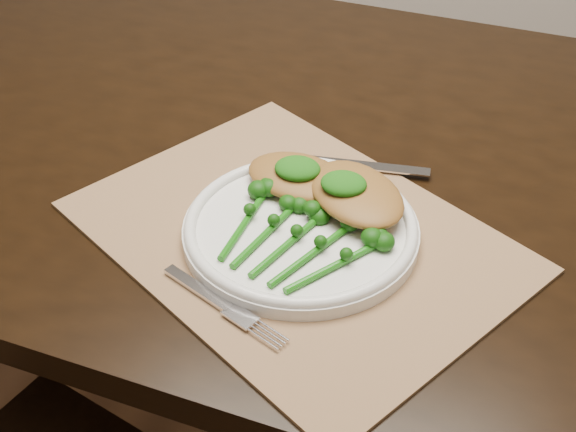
% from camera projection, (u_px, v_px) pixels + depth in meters
% --- Properties ---
extents(dining_table, '(1.72, 1.13, 0.75)m').
position_uv_depth(dining_table, '(315.00, 334.00, 1.31)').
color(dining_table, black).
rests_on(dining_table, ground).
extents(placemat, '(0.60, 0.57, 0.00)m').
position_uv_depth(placemat, '(295.00, 236.00, 0.92)').
color(placemat, '#946E4B').
rests_on(placemat, dining_table).
extents(dinner_plate, '(0.27, 0.27, 0.02)m').
position_uv_depth(dinner_plate, '(301.00, 229.00, 0.91)').
color(dinner_plate, white).
rests_on(dinner_plate, placemat).
extents(knife, '(0.19, 0.02, 0.01)m').
position_uv_depth(knife, '(342.00, 163.00, 1.03)').
color(knife, silver).
rests_on(knife, placemat).
extents(fork, '(0.16, 0.10, 0.01)m').
position_uv_depth(fork, '(231.00, 310.00, 0.82)').
color(fork, silver).
rests_on(fork, placemat).
extents(chicken_fillet_left, '(0.15, 0.12, 0.03)m').
position_uv_depth(chicken_fillet_left, '(299.00, 177.00, 0.96)').
color(chicken_fillet_left, olive).
rests_on(chicken_fillet_left, dinner_plate).
extents(chicken_fillet_right, '(0.16, 0.17, 0.03)m').
position_uv_depth(chicken_fillet_right, '(356.00, 194.00, 0.92)').
color(chicken_fillet_right, olive).
rests_on(chicken_fillet_right, dinner_plate).
extents(pesto_dollop_left, '(0.05, 0.05, 0.02)m').
position_uv_depth(pesto_dollop_left, '(298.00, 169.00, 0.95)').
color(pesto_dollop_left, '#0F490A').
rests_on(pesto_dollop_left, chicken_fillet_left).
extents(pesto_dollop_right, '(0.05, 0.05, 0.02)m').
position_uv_depth(pesto_dollop_right, '(344.00, 184.00, 0.91)').
color(pesto_dollop_right, '#0F490A').
rests_on(pesto_dollop_right, chicken_fillet_right).
extents(broccolini_bundle, '(0.19, 0.20, 0.04)m').
position_uv_depth(broccolini_bundle, '(287.00, 245.00, 0.87)').
color(broccolini_bundle, '#135F0C').
rests_on(broccolini_bundle, dinner_plate).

